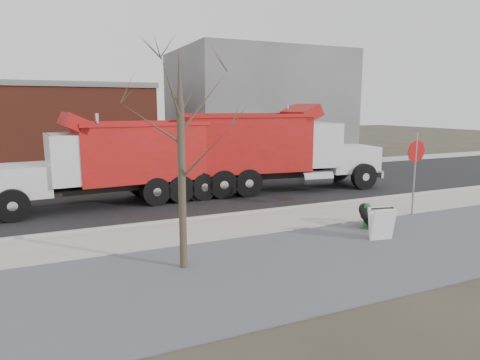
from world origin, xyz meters
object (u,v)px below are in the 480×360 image
dump_truck_red_b (114,159)px  sandwich_board (382,224)px  truck_tire (370,216)px  dump_truck_red_a (272,148)px  fire_hydrant (367,217)px  stop_sign (415,160)px

dump_truck_red_b → sandwich_board: bearing=123.3°
truck_tire → dump_truck_red_b: bearing=135.3°
sandwich_board → dump_truck_red_a: dump_truck_red_a is taller
fire_hydrant → dump_truck_red_b: bearing=134.0°
fire_hydrant → truck_tire: same height
dump_truck_red_a → dump_truck_red_b: bearing=-173.4°
truck_tire → dump_truck_red_b: 9.91m
fire_hydrant → dump_truck_red_a: (0.26, 6.96, 1.62)m
dump_truck_red_b → dump_truck_red_a: bearing=175.2°
sandwich_board → dump_truck_red_b: bearing=140.8°
stop_sign → dump_truck_red_b: (-9.42, 6.31, -0.17)m
stop_sign → fire_hydrant: bearing=-143.5°
truck_tire → stop_sign: bearing=13.4°
fire_hydrant → dump_truck_red_a: dump_truck_red_a is taller
truck_tire → dump_truck_red_a: 7.08m
sandwich_board → dump_truck_red_a: size_ratio=0.10×
fire_hydrant → dump_truck_red_b: dump_truck_red_b is taller
truck_tire → dump_truck_red_a: bearing=89.0°
stop_sign → dump_truck_red_a: (-2.33, 6.31, -0.01)m
truck_tire → stop_sign: (2.45, 0.59, 1.61)m
fire_hydrant → stop_sign: stop_sign is taller
fire_hydrant → dump_truck_red_a: bearing=87.4°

